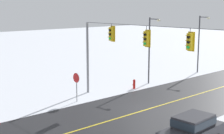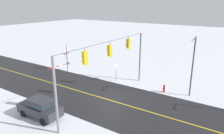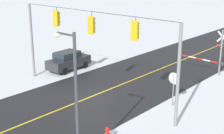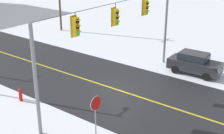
# 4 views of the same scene
# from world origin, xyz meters

# --- Properties ---
(ground_plane) EXTENTS (160.00, 160.00, 0.00)m
(ground_plane) POSITION_xyz_m (0.00, 0.00, 0.00)
(ground_plane) COLOR silver
(road_asphalt) EXTENTS (9.00, 80.00, 0.01)m
(road_asphalt) POSITION_xyz_m (0.00, 6.00, 0.00)
(road_asphalt) COLOR black
(road_asphalt) RESTS_ON ground
(lane_centre_line) EXTENTS (0.14, 72.00, 0.01)m
(lane_centre_line) POSITION_xyz_m (0.00, 6.00, 0.01)
(lane_centre_line) COLOR gold
(lane_centre_line) RESTS_ON ground
(signal_span) EXTENTS (14.20, 0.47, 6.22)m
(signal_span) POSITION_xyz_m (-0.07, -0.01, 4.27)
(signal_span) COLOR gray
(signal_span) RESTS_ON ground
(stop_sign) EXTENTS (0.80, 0.09, 2.35)m
(stop_sign) POSITION_xyz_m (-5.26, -2.53, 1.71)
(stop_sign) COLOR gray
(stop_sign) RESTS_ON ground
(railroad_crossing) EXTENTS (4.19, 0.31, 4.00)m
(railroad_crossing) POSITION_xyz_m (-4.51, -10.81, 1.98)
(railroad_crossing) COLOR gray
(railroad_crossing) RESTS_ON ground
(parked_car_charcoal) EXTENTS (1.94, 4.25, 1.74)m
(parked_car_charcoal) POSITION_xyz_m (6.16, -3.15, 0.95)
(parked_car_charcoal) COLOR #2D2D33
(parked_car_charcoal) RESTS_ON ground
(streetlamp_near) EXTENTS (1.39, 0.28, 6.50)m
(streetlamp_near) POSITION_xyz_m (-5.59, 6.71, 3.92)
(streetlamp_near) COLOR #38383D
(streetlamp_near) RESTS_ON ground
(fire_hydrant) EXTENTS (0.24, 0.31, 0.88)m
(fire_hydrant) POSITION_xyz_m (-5.20, 4.04, 0.47)
(fire_hydrant) COLOR red
(fire_hydrant) RESTS_ON ground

